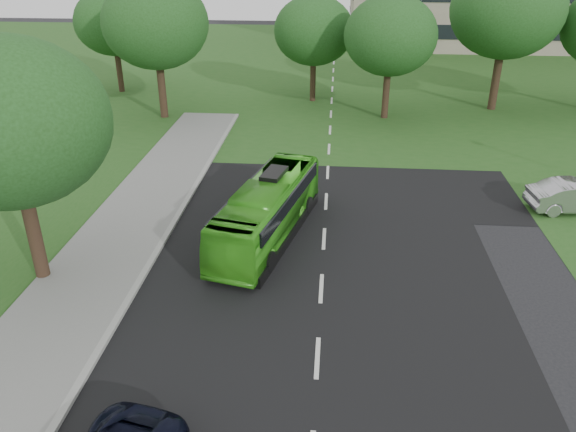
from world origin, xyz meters
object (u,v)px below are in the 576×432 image
object	(u,v)px
tree_side_near	(9,123)
bus	(268,210)
tree_park_d	(507,10)
tree_park_a	(155,24)
tree_park_b	(314,31)
tree_park_f	(113,22)
tree_park_c	(390,36)

from	to	relation	value
tree_side_near	bus	world-z (taller)	tree_side_near
bus	tree_park_d	bearing A→B (deg)	69.00
tree_park_a	bus	distance (m)	21.40
tree_park_b	tree_park_f	xyz separation A→B (m)	(-16.89, 1.75, 0.23)
tree_park_f	tree_park_c	bearing A→B (deg)	-15.46
tree_park_a	tree_park_c	distance (m)	16.59
tree_park_f	tree_park_b	bearing A→B (deg)	-5.93
tree_park_b	tree_park_d	size ratio (longest dim) A/B	0.76
tree_park_c	tree_side_near	size ratio (longest dim) A/B	0.94
tree_park_a	tree_park_c	xyz separation A→B (m)	(16.52, 1.20, -0.80)
tree_park_f	tree_side_near	distance (m)	30.70
tree_park_d	bus	distance (m)	27.76
tree_park_b	bus	world-z (taller)	tree_park_b
tree_park_a	bus	world-z (taller)	tree_park_a
tree_park_a	bus	size ratio (longest dim) A/B	1.06
tree_park_b	tree_park_d	distance (m)	14.38
tree_park_a	tree_park_c	size ratio (longest dim) A/B	1.13
tree_park_d	bus	bearing A→B (deg)	-124.01
tree_park_f	tree_side_near	size ratio (longest dim) A/B	0.91
tree_park_a	tree_park_f	distance (m)	9.56
tree_park_b	tree_park_a	bearing A→B (deg)	-152.60
tree_park_d	tree_park_f	xyz separation A→B (m)	(-31.09, 3.11, -1.58)
tree_park_f	tree_side_near	world-z (taller)	tree_side_near
tree_park_f	bus	size ratio (longest dim) A/B	0.91
tree_park_c	tree_park_d	size ratio (longest dim) A/B	0.80
tree_park_b	tree_park_d	world-z (taller)	tree_park_d
tree_park_f	tree_park_a	bearing A→B (deg)	-51.19
tree_side_near	tree_park_a	bearing A→B (deg)	93.82
tree_park_d	tree_park_f	bearing A→B (deg)	174.29
tree_park_a	tree_park_d	xyz separation A→B (m)	(25.12, 4.31, 0.66)
tree_park_d	tree_park_f	distance (m)	31.28
tree_park_c	tree_park_f	distance (m)	23.33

